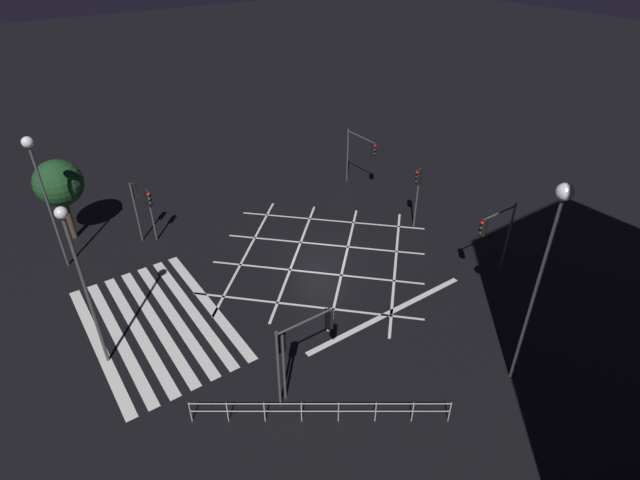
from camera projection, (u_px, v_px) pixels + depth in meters
The scene contains 14 objects.
ground_plane at pixel (320, 258), 29.03m from camera, with size 200.00×200.00×0.00m, color black.
road_markings at pixel (218, 303), 25.59m from camera, with size 14.75×20.10×0.01m.
traffic_light_nw_main at pixel (362, 150), 35.01m from camera, with size 3.13×0.36×4.04m.
traffic_light_se_main at pixel (282, 352), 19.24m from camera, with size 0.39×0.36×3.53m.
traffic_light_ne_cross at pixel (495, 231), 25.36m from camera, with size 0.36×2.68×4.43m.
traffic_light_median_north at pixel (417, 186), 30.47m from camera, with size 0.36×0.39×4.04m.
traffic_light_se_cross at pixel (308, 338), 19.34m from camera, with size 0.36×2.66×3.95m.
traffic_light_sw_cross at pixel (135, 200), 29.19m from camera, with size 0.36×0.39×3.89m.
traffic_light_sw_main at pixel (150, 205), 29.29m from camera, with size 0.39×0.36×3.45m.
street_lamp_east at pixel (38, 172), 25.33m from camera, with size 0.57×0.57×7.68m.
street_lamp_west at pixel (77, 261), 19.37m from camera, with size 0.48×0.48×7.80m.
street_lamp_far at pixel (551, 239), 17.73m from camera, with size 0.63×0.63×9.19m.
street_tree_near at pixel (59, 184), 28.97m from camera, with size 2.76×2.76×5.09m.
pedestrian_railing at pixel (320, 410), 19.20m from camera, with size 5.81×8.27×1.05m.
Camera 1 is at (19.56, -13.71, 16.54)m, focal length 28.00 mm.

